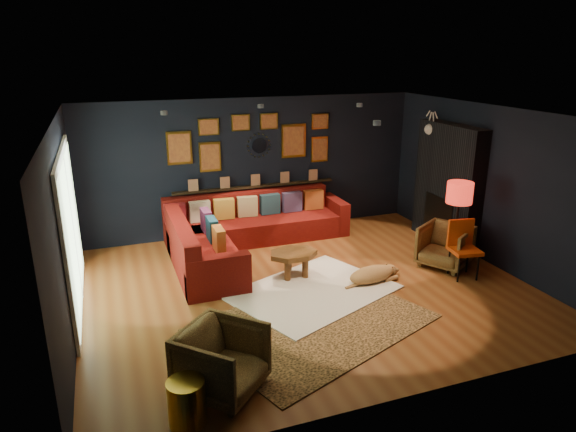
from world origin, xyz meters
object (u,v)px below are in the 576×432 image
object	(u,v)px
floor_lamp	(459,197)
dog	(372,272)
armchair_right	(445,244)
orange_chair	(463,244)
sectional	(237,234)
armchair_left	(222,358)
coffee_table	(293,256)
pouf	(227,270)
gold_stool	(187,402)

from	to	relation	value
floor_lamp	dog	world-z (taller)	floor_lamp
armchair_right	floor_lamp	bearing A→B (deg)	-14.62
orange_chair	floor_lamp	bearing A→B (deg)	91.90
sectional	armchair_right	size ratio (longest dim) A/B	4.43
sectional	armchair_left	world-z (taller)	sectional
orange_chair	dog	distance (m)	1.52
coffee_table	armchair_left	size ratio (longest dim) A/B	0.99
sectional	dog	distance (m)	2.58
coffee_table	dog	size ratio (longest dim) A/B	0.73
coffee_table	armchair_right	size ratio (longest dim) A/B	1.04
pouf	gold_stool	xyz separation A→B (m)	(-1.11, -2.95, 0.02)
sectional	orange_chair	bearing A→B (deg)	-35.91
floor_lamp	gold_stool	bearing A→B (deg)	-155.24
dog	sectional	bearing A→B (deg)	119.90
orange_chair	armchair_left	bearing A→B (deg)	-150.24
orange_chair	armchair_right	bearing A→B (deg)	101.99
sectional	armchair_right	xyz separation A→B (m)	(3.06, -1.83, 0.06)
pouf	dog	bearing A→B (deg)	-20.94
coffee_table	dog	bearing A→B (deg)	-30.48
armchair_right	dog	size ratio (longest dim) A/B	0.70
pouf	dog	xyz separation A→B (m)	(2.09, -0.80, -0.02)
armchair_right	dog	xyz separation A→B (m)	(-1.45, -0.18, -0.20)
gold_stool	orange_chair	size ratio (longest dim) A/B	0.51
sectional	gold_stool	world-z (taller)	sectional
coffee_table	dog	distance (m)	1.24
sectional	gold_stool	xyz separation A→B (m)	(-1.59, -4.16, -0.09)
sectional	armchair_left	distance (m)	3.97
sectional	armchair_left	xyz separation A→B (m)	(-1.15, -3.80, 0.08)
pouf	dog	size ratio (longest dim) A/B	0.49
armchair_right	coffee_table	bearing A→B (deg)	-131.81
armchair_left	sectional	bearing A→B (deg)	28.35
coffee_table	armchair_right	xyz separation A→B (m)	(2.51, -0.45, 0.04)
armchair_right	sectional	bearing A→B (deg)	-152.57
armchair_left	gold_stool	bearing A→B (deg)	174.68
orange_chair	dog	bearing A→B (deg)	-179.25
pouf	orange_chair	size ratio (longest dim) A/B	0.59
armchair_left	dog	xyz separation A→B (m)	(2.77, 1.79, -0.21)
sectional	floor_lamp	world-z (taller)	floor_lamp
armchair_left	floor_lamp	distance (m)	4.71
floor_lamp	dog	distance (m)	1.83
armchair_right	gold_stool	distance (m)	5.20
coffee_table	armchair_left	xyz separation A→B (m)	(-1.70, -2.42, 0.06)
gold_stool	sectional	bearing A→B (deg)	69.13
gold_stool	orange_chair	world-z (taller)	orange_chair
coffee_table	pouf	world-z (taller)	coffee_table
pouf	armchair_right	xyz separation A→B (m)	(3.54, -0.62, 0.18)
sectional	armchair_left	size ratio (longest dim) A/B	4.23
orange_chair	floor_lamp	size ratio (longest dim) A/B	0.62
armchair_left	floor_lamp	xyz separation A→B (m)	(4.27, 1.81, 0.83)
armchair_right	pouf	bearing A→B (deg)	-131.68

